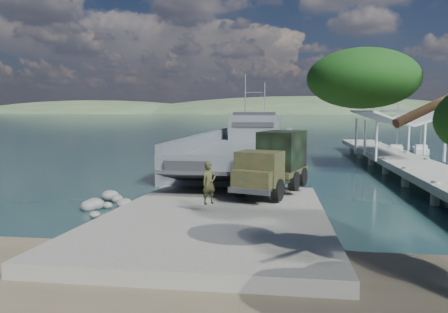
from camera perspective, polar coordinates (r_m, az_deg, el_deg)
ground at (r=22.01m, az=-0.30°, el=-7.77°), size 1400.00×1400.00×0.00m
boat_ramp at (r=20.99m, az=-0.69°, el=-7.75°), size 10.00×18.00×0.50m
shoreline_rocks at (r=24.11m, az=-14.99°, el=-6.74°), size 3.20×5.60×0.90m
distant_headlands at (r=583.08m, az=12.41°, el=5.48°), size 1000.00×240.00×48.00m
pier at (r=41.33m, az=21.72°, el=0.58°), size 6.40×44.00×6.10m
landing_craft at (r=43.49m, az=2.70°, el=0.27°), size 9.78×34.99×10.32m
military_truck at (r=25.82m, az=6.69°, el=-0.70°), size 4.40×7.81×3.48m
soldier at (r=20.47m, az=-1.97°, el=-4.57°), size 0.85×0.83×1.97m
sailboat_near at (r=57.53m, az=21.59°, el=0.76°), size 2.75×5.22×6.11m
sailboat_far at (r=58.95m, az=24.26°, el=0.76°), size 2.22×5.05×5.95m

